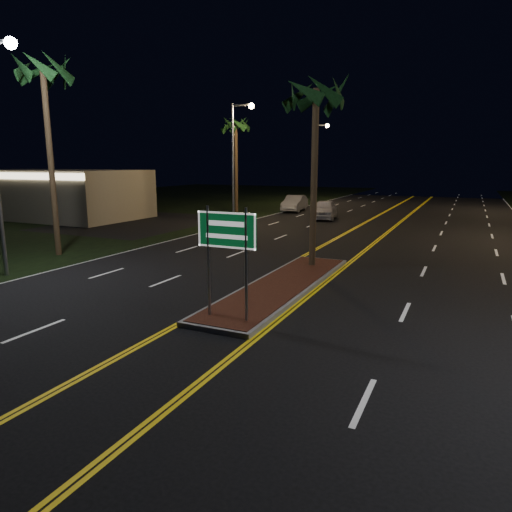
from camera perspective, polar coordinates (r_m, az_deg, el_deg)
The scene contains 12 objects.
ground at distance 11.10m, azimuth -10.63°, elevation -12.66°, with size 120.00×120.00×0.00m, color black.
grass_left at distance 49.17m, azimuth -22.31°, elevation 5.35°, with size 40.00×110.00×0.01m, color black.
median_island at distance 16.90m, azimuth 3.29°, elevation -3.70°, with size 2.25×10.25×0.17m.
highway_sign at distance 12.68m, azimuth -3.68°, elevation 1.93°, with size 1.80×0.08×3.20m.
commercial_building at distance 42.71m, azimuth -23.77°, elevation 7.14°, with size 15.00×8.12×4.00m.
streetlight_left_mid at distance 36.23m, azimuth -2.35°, elevation 13.27°, with size 1.91×0.44×9.00m.
streetlight_left_far at distance 54.76m, azimuth 7.55°, elevation 12.56°, with size 1.91×0.44×9.00m.
palm_median at distance 19.81m, azimuth 7.53°, elevation 19.42°, with size 2.40×2.40×8.30m.
palm_left_near at distance 24.94m, azimuth -25.10°, elevation 20.09°, with size 2.40×2.40×9.80m.
palm_left_far at distance 40.90m, azimuth -2.53°, elevation 15.99°, with size 2.40×2.40×8.80m.
car_near at distance 38.39m, azimuth 8.53°, elevation 5.97°, with size 2.36×5.50×1.83m, color silver.
car_far at distance 44.45m, azimuth 4.86°, elevation 6.74°, with size 2.27×5.29×1.76m, color silver.
Camera 1 is at (6.02, -8.16, 4.49)m, focal length 32.00 mm.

